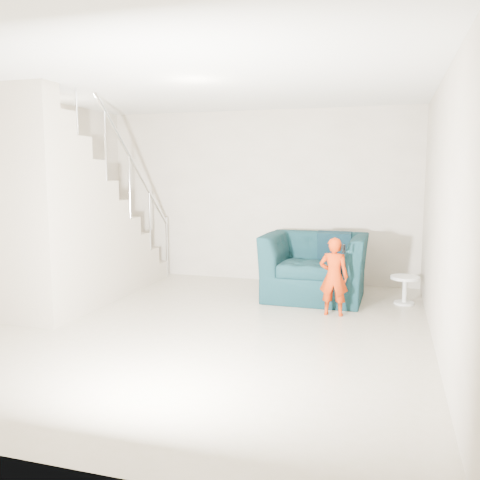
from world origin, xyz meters
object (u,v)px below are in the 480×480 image
Objects in this scene: armchair at (315,266)px; staircase at (69,233)px; side_table at (405,285)px; toddler at (334,277)px.

armchair is 0.38× the size of staircase.
side_table is at bearing 16.08° from staircase.
toddler is at bearing 7.10° from staircase.
side_table is at bearing 0.49° from armchair.
armchair is at bearing -66.19° from toddler.
side_table is (1.19, -0.00, -0.19)m from armchair.
staircase is at bearing -163.92° from side_table.
toddler reaches higher than side_table.
side_table is at bearing -135.85° from toddler.
armchair is at bearing 21.90° from staircase.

